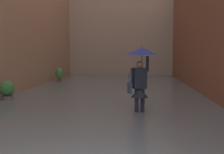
# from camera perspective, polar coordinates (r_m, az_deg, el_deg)

# --- Properties ---
(ground_plane) EXTENTS (60.00, 60.00, 0.00)m
(ground_plane) POSITION_cam_1_polar(r_m,az_deg,el_deg) (12.06, -0.62, -3.70)
(ground_plane) COLOR slate
(flood_water) EXTENTS (8.51, 24.31, 0.11)m
(flood_water) POSITION_cam_1_polar(r_m,az_deg,el_deg) (12.06, -0.62, -3.45)
(flood_water) COLOR slate
(flood_water) RESTS_ON ground_plane
(building_facade_far) EXTENTS (11.31, 1.80, 8.24)m
(building_facade_far) POSITION_cam_1_polar(r_m,az_deg,el_deg) (22.07, 1.89, 11.01)
(building_facade_far) COLOR #A89989
(building_facade_far) RESTS_ON ground_plane
(person_wading) EXTENTS (0.92, 0.92, 2.05)m
(person_wading) POSITION_cam_1_polar(r_m,az_deg,el_deg) (8.15, 5.83, 1.76)
(person_wading) COLOR #4C4233
(person_wading) RESTS_ON ground_plane
(potted_plant_near_right) EXTENTS (0.51, 0.51, 0.81)m
(potted_plant_near_right) POSITION_cam_1_polar(r_m,az_deg,el_deg) (10.95, -20.47, -2.59)
(potted_plant_near_right) COLOR #66605B
(potted_plant_near_right) RESTS_ON ground_plane
(potted_plant_far_right) EXTENTS (0.44, 0.44, 0.92)m
(potted_plant_far_right) POSITION_cam_1_polar(r_m,az_deg,el_deg) (16.83, -10.66, 0.50)
(potted_plant_far_right) COLOR brown
(potted_plant_far_right) RESTS_ON ground_plane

